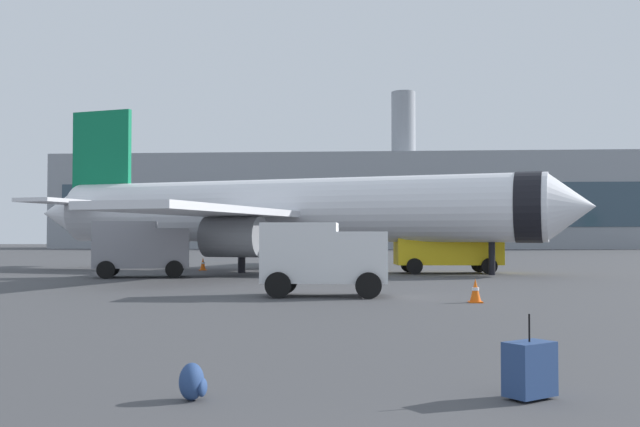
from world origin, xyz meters
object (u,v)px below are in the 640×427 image
object	(u,v)px
safety_cone_near	(475,291)
safety_cone_mid	(203,264)
airplane_at_gate	(286,211)
rolling_suitcase	(530,369)
cargo_van	(323,255)
traveller_backpack	(193,382)
fuel_truck	(446,242)
service_truck	(141,246)

from	to	relation	value
safety_cone_near	safety_cone_mid	distance (m)	25.75
airplane_at_gate	rolling_suitcase	size ratio (longest dim) A/B	32.02
cargo_van	safety_cone_mid	xyz separation A→B (m)	(-8.78, 19.53, -1.05)
cargo_van	safety_cone_mid	distance (m)	21.44
airplane_at_gate	traveller_backpack	size ratio (longest dim) A/B	73.37
rolling_suitcase	traveller_backpack	size ratio (longest dim) A/B	2.29
safety_cone_near	traveller_backpack	world-z (taller)	safety_cone_near
fuel_truck	traveller_backpack	xyz separation A→B (m)	(-6.67, -33.59, -1.54)
cargo_van	traveller_backpack	distance (m)	16.72
cargo_van	safety_cone_near	world-z (taller)	cargo_van
cargo_van	safety_cone_mid	bearing A→B (deg)	114.21
safety_cone_mid	traveller_backpack	distance (m)	37.11
safety_cone_mid	traveller_backpack	xyz separation A→B (m)	(8.17, -36.20, -0.17)
safety_cone_near	traveller_backpack	xyz separation A→B (m)	(-5.63, -14.46, -0.14)
airplane_at_gate	safety_cone_near	xyz separation A→B (m)	(8.46, -20.49, -3.28)
fuel_truck	safety_cone_mid	distance (m)	15.12
safety_cone_mid	rolling_suitcase	size ratio (longest dim) A/B	0.74
fuel_truck	traveller_backpack	distance (m)	34.28
airplane_at_gate	fuel_truck	bearing A→B (deg)	-8.14
fuel_truck	cargo_van	xyz separation A→B (m)	(-6.05, -16.92, -0.32)
safety_cone_mid	rolling_suitcase	world-z (taller)	rolling_suitcase
airplane_at_gate	safety_cone_near	world-z (taller)	airplane_at_gate
service_truck	safety_cone_near	size ratio (longest dim) A/B	6.80
cargo_van	safety_cone_near	distance (m)	5.59
cargo_van	airplane_at_gate	bearing A→B (deg)	100.66
safety_cone_near	traveller_backpack	distance (m)	15.52
safety_cone_mid	cargo_van	bearing A→B (deg)	-65.79
traveller_backpack	rolling_suitcase	bearing A→B (deg)	4.76
service_truck	airplane_at_gate	bearing A→B (deg)	44.92
airplane_at_gate	service_truck	distance (m)	9.80
cargo_van	safety_cone_near	bearing A→B (deg)	-23.76
service_truck	fuel_truck	world-z (taller)	fuel_truck
rolling_suitcase	traveller_backpack	xyz separation A→B (m)	(-4.34, -0.36, -0.16)
fuel_truck	safety_cone_near	xyz separation A→B (m)	(-1.04, -19.13, -1.40)
safety_cone_near	traveller_backpack	size ratio (longest dim) A/B	1.59
traveller_backpack	fuel_truck	bearing A→B (deg)	78.77
fuel_truck	rolling_suitcase	distance (m)	33.34
safety_cone_mid	service_truck	bearing A→B (deg)	-100.22
cargo_van	rolling_suitcase	xyz separation A→B (m)	(3.72, -16.31, -1.06)
traveller_backpack	service_truck	bearing A→B (deg)	108.83
fuel_truck	traveller_backpack	bearing A→B (deg)	-101.23
cargo_van	rolling_suitcase	distance (m)	16.76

